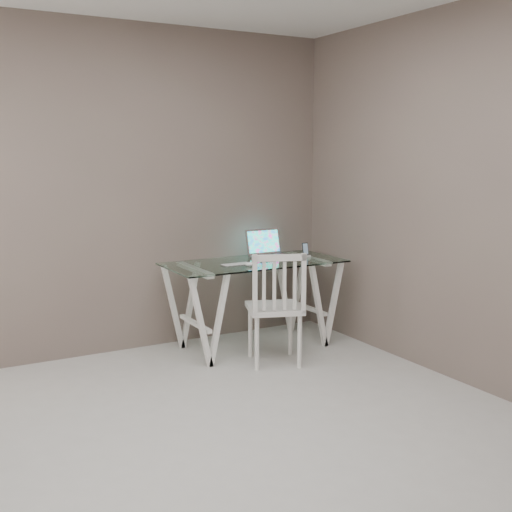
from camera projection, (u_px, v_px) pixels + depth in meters
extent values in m
plane|color=#B9B7B1|center=(237.00, 462.00, 3.48)|extent=(4.50, 4.50, 0.00)
cube|color=#6E5E56|center=(108.00, 191.00, 5.20)|extent=(4.00, 0.02, 2.70)
cube|color=#6E5E56|center=(505.00, 200.00, 4.22)|extent=(0.02, 4.50, 2.70)
cube|color=silver|center=(254.00, 262.00, 5.41)|extent=(1.50, 0.70, 0.01)
cube|color=white|center=(195.00, 314.00, 5.21)|extent=(0.24, 0.62, 0.72)
cube|color=white|center=(308.00, 299.00, 5.74)|extent=(0.24, 0.62, 0.72)
cube|color=white|center=(274.00, 308.00, 5.06)|extent=(0.53, 0.53, 0.04)
cylinder|color=white|center=(257.00, 344.00, 4.91)|extent=(0.04, 0.04, 0.42)
cylinder|color=white|center=(300.00, 341.00, 4.96)|extent=(0.04, 0.04, 0.42)
cylinder|color=white|center=(250.00, 332.00, 5.24)|extent=(0.04, 0.04, 0.42)
cylinder|color=white|center=(290.00, 330.00, 5.29)|extent=(0.04, 0.04, 0.42)
cube|color=white|center=(279.00, 284.00, 4.84)|extent=(0.40, 0.17, 0.46)
cube|color=#B5B5B9|center=(272.00, 257.00, 5.62)|extent=(0.34, 0.24, 0.02)
cube|color=#19D899|center=(263.00, 241.00, 5.72)|extent=(0.34, 0.06, 0.22)
cube|color=silver|center=(236.00, 264.00, 5.26)|extent=(0.26, 0.11, 0.01)
ellipsoid|color=white|center=(251.00, 264.00, 5.21)|extent=(0.11, 0.06, 0.03)
cube|color=white|center=(306.00, 256.00, 5.67)|extent=(0.07, 0.07, 0.02)
cube|color=black|center=(305.00, 249.00, 5.67)|extent=(0.06, 0.03, 0.11)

